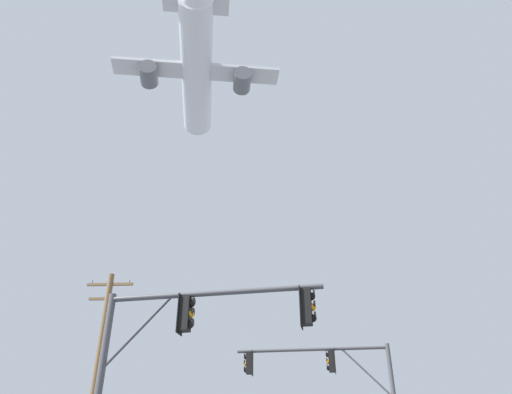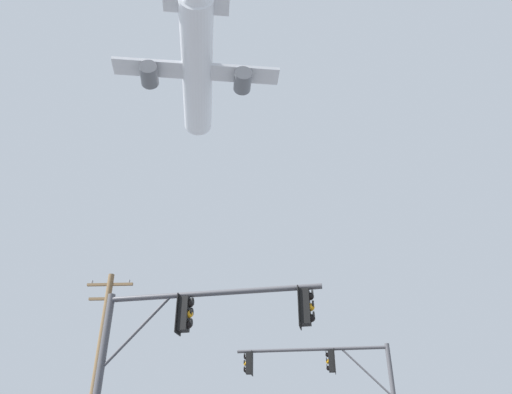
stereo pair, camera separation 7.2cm
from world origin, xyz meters
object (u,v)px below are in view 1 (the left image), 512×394
(signal_pole_near, at_px, (181,342))
(airplane, at_px, (197,72))
(utility_pole, at_px, (96,373))
(signal_pole_far, at_px, (336,382))

(signal_pole_near, bearing_deg, airplane, 102.60)
(signal_pole_near, xyz_separation_m, utility_pole, (-5.50, 9.19, 0.85))
(signal_pole_near, distance_m, airplane, 49.30)
(signal_pole_far, relative_size, utility_pole, 0.69)
(signal_pole_near, bearing_deg, signal_pole_far, 62.61)
(signal_pole_far, bearing_deg, utility_pole, -178.69)
(utility_pole, bearing_deg, airplane, 93.20)
(signal_pole_near, xyz_separation_m, airplane, (-6.65, 29.75, 38.74))
(airplane, bearing_deg, signal_pole_near, -77.40)
(signal_pole_far, height_order, utility_pole, utility_pole)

